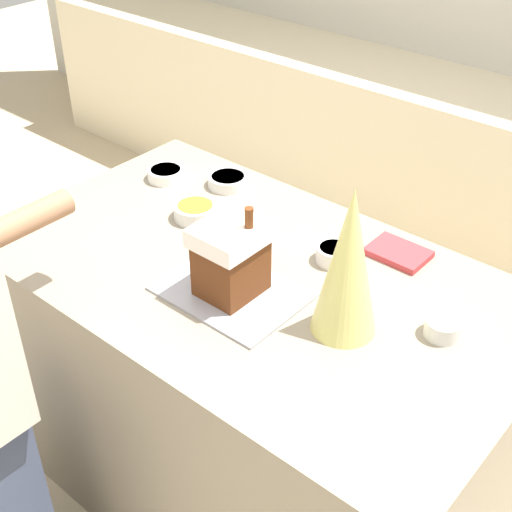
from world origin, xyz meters
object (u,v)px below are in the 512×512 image
candy_bowl_center_rear (195,211)px  candy_bowl_behind_tray (228,180)px  candy_bowl_front_corner (166,173)px  candy_bowl_near_tray_left (334,253)px  cookbook (398,253)px  baking_tray (232,292)px  candy_bowl_far_right (443,327)px  gingerbread_house (231,258)px  decorative_tree (348,263)px

candy_bowl_center_rear → candy_bowl_behind_tray: bearing=105.9°
candy_bowl_behind_tray → candy_bowl_front_corner: same height
candy_bowl_near_tray_left → cookbook: (0.13, 0.15, -0.02)m
candy_bowl_near_tray_left → candy_bowl_front_corner: size_ratio=0.82×
candy_bowl_center_rear → candy_bowl_front_corner: candy_bowl_center_rear is taller
candy_bowl_center_rear → candy_bowl_behind_tray: 0.23m
baking_tray → candy_bowl_near_tray_left: bearing=67.8°
candy_bowl_center_rear → candy_bowl_near_tray_left: candy_bowl_near_tray_left is taller
candy_bowl_behind_tray → candy_bowl_far_right: bearing=-13.4°
gingerbread_house → candy_bowl_front_corner: bearing=151.3°
candy_bowl_front_corner → cookbook: (0.87, 0.12, -0.01)m
decorative_tree → candy_bowl_center_rear: bearing=168.1°
candy_bowl_behind_tray → cookbook: bearing=1.1°
candy_bowl_center_rear → candy_bowl_near_tray_left: (0.48, 0.09, 0.00)m
baking_tray → candy_bowl_far_right: 0.57m
cookbook → gingerbread_house: bearing=-119.2°
baking_tray → candy_bowl_behind_tray: bearing=133.3°
candy_bowl_center_rear → candy_bowl_near_tray_left: bearing=10.5°
candy_bowl_center_rear → decorative_tree: bearing=-11.9°
gingerbread_house → cookbook: 0.53m
decorative_tree → candy_bowl_behind_tray: size_ratio=2.98×
gingerbread_house → candy_bowl_front_corner: (-0.61, 0.34, -0.10)m
baking_tray → candy_bowl_behind_tray: 0.61m
candy_bowl_behind_tray → candy_bowl_center_rear: bearing=-74.1°
baking_tray → candy_bowl_front_corner: candy_bowl_front_corner is taller
candy_bowl_near_tray_left → candy_bowl_front_corner: 0.74m
candy_bowl_center_rear → candy_bowl_near_tray_left: size_ratio=1.33×
cookbook → candy_bowl_near_tray_left: bearing=-130.9°
gingerbread_house → candy_bowl_behind_tray: bearing=133.3°
candy_bowl_behind_tray → candy_bowl_front_corner: size_ratio=1.08×
gingerbread_house → candy_bowl_front_corner: 0.71m
candy_bowl_center_rear → cookbook: 0.65m
decorative_tree → cookbook: decorative_tree is taller
decorative_tree → cookbook: (-0.06, 0.38, -0.20)m
candy_bowl_near_tray_left → candy_bowl_far_right: (0.40, -0.09, -0.00)m
baking_tray → candy_bowl_far_right: bearing=22.4°
baking_tray → candy_bowl_center_rear: (-0.35, 0.22, 0.02)m
cookbook → baking_tray: bearing=-119.2°
candy_bowl_near_tray_left → gingerbread_house: bearing=-112.2°
candy_bowl_front_corner → gingerbread_house: bearing=-28.7°
candy_bowl_behind_tray → candy_bowl_front_corner: (-0.20, -0.11, 0.00)m
baking_tray → gingerbread_house: gingerbread_house is taller
baking_tray → cookbook: size_ratio=2.23×
candy_bowl_center_rear → cookbook: candy_bowl_center_rear is taller
cookbook → candy_bowl_front_corner: bearing=-172.2°
candy_bowl_center_rear → candy_bowl_far_right: (0.88, -0.00, 0.00)m
gingerbread_house → candy_bowl_center_rear: (-0.35, 0.22, -0.09)m
candy_bowl_center_rear → cookbook: (0.61, 0.24, -0.02)m
decorative_tree → candy_bowl_front_corner: bearing=164.4°
gingerbread_house → decorative_tree: bearing=13.5°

